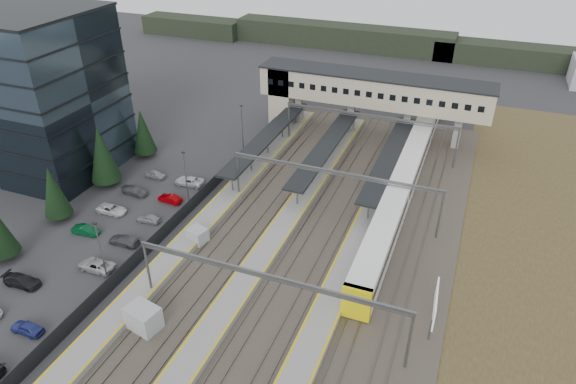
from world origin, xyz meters
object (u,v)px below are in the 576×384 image
at_px(footbridge, 357,90).
at_px(billboard, 435,305).
at_px(relay_cabin_near, 144,318).
at_px(train, 410,166).
at_px(office_building, 26,91).
at_px(relay_cabin_far, 198,236).

xyz_separation_m(footbridge, billboard, (19.87, -43.60, -5.03)).
distance_m(relay_cabin_near, train, 45.51).
relative_size(footbridge, billboard, 7.61).
bearing_deg(footbridge, office_building, -145.53).
bearing_deg(relay_cabin_near, billboard, 21.99).
height_order(office_building, train, office_building).
relative_size(office_building, relay_cabin_far, 8.98).
bearing_deg(relay_cabin_far, relay_cabin_near, -81.34).
bearing_deg(footbridge, relay_cabin_near, -97.74).
height_order(relay_cabin_near, billboard, billboard).
height_order(relay_cabin_near, footbridge, footbridge).
relative_size(office_building, train, 0.37).
distance_m(relay_cabin_far, footbridge, 41.57).
bearing_deg(office_building, relay_cabin_near, -34.16).
bearing_deg(billboard, footbridge, 114.50).
distance_m(relay_cabin_far, billboard, 29.84).
bearing_deg(office_building, relay_cabin_far, -16.13).
distance_m(footbridge, train, 19.21).
xyz_separation_m(relay_cabin_near, relay_cabin_far, (-2.25, 14.78, -0.32)).
distance_m(footbridge, billboard, 48.18).
xyz_separation_m(office_building, billboard, (63.57, -13.60, -9.29)).
relative_size(relay_cabin_far, train, 0.04).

